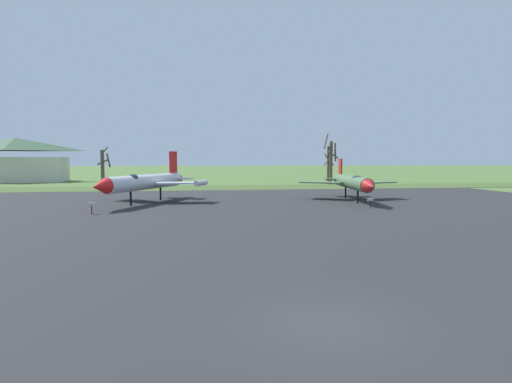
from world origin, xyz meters
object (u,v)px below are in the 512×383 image
object	(u,v)px
info_placard_rear_center	(92,207)
info_placard_rear_left	(370,202)
visitor_building	(16,160)
jet_fighter_rear_center	(145,182)
jet_fighter_rear_left	(352,182)

from	to	relation	value
info_placard_rear_center	info_placard_rear_left	xyz separation A→B (m)	(24.82, 0.98, -0.03)
visitor_building	jet_fighter_rear_center	bearing A→B (deg)	-56.72
jet_fighter_rear_center	info_placard_rear_left	xyz separation A→B (m)	(21.44, -7.57, -1.66)
jet_fighter_rear_left	visitor_building	distance (m)	72.21
jet_fighter_rear_left	visitor_building	bearing A→B (deg)	137.90
jet_fighter_rear_center	visitor_building	size ratio (longest dim) A/B	0.78
jet_fighter_rear_left	visitor_building	world-z (taller)	visitor_building
info_placard_rear_left	jet_fighter_rear_center	bearing A→B (deg)	160.56
jet_fighter_rear_center	info_placard_rear_center	distance (m)	9.33
jet_fighter_rear_left	visitor_building	size ratio (longest dim) A/B	0.76
info_placard_rear_center	info_placard_rear_left	distance (m)	24.84
jet_fighter_rear_center	visitor_building	bearing A→B (deg)	123.28
info_placard_rear_center	jet_fighter_rear_center	bearing A→B (deg)	68.43
info_placard_rear_center	jet_fighter_rear_left	bearing A→B (deg)	16.94
info_placard_rear_center	visitor_building	distance (m)	62.86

